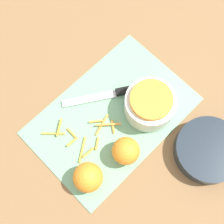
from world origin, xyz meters
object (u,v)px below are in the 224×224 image
(bowl_dark, at_px, (208,150))
(knife, at_px, (123,91))
(orange_left, at_px, (126,151))
(orange_right, at_px, (88,177))
(bowl_speckled, at_px, (150,104))

(bowl_dark, distance_m, knife, 0.29)
(bowl_dark, xyz_separation_m, orange_left, (0.16, -0.15, 0.02))
(bowl_dark, relative_size, orange_left, 2.41)
(orange_left, height_order, orange_right, orange_right)
(bowl_dark, relative_size, orange_right, 2.30)
(knife, bearing_deg, bowl_speckled, 132.64)
(orange_right, bearing_deg, knife, -154.98)
(bowl_dark, height_order, orange_left, orange_left)
(bowl_dark, height_order, orange_right, orange_right)
(bowl_speckled, relative_size, orange_right, 1.80)
(bowl_speckled, distance_m, bowl_dark, 0.20)
(bowl_speckled, bearing_deg, orange_right, 5.42)
(orange_left, bearing_deg, bowl_speckled, -162.31)
(bowl_dark, bearing_deg, orange_right, -31.57)
(knife, bearing_deg, orange_left, 79.69)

